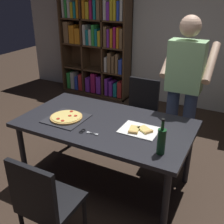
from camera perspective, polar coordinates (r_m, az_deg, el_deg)
name	(u,v)px	position (r m, az deg, el deg)	size (l,w,h in m)	color
ground_plane	(106,181)	(3.17, -1.29, -14.27)	(12.00, 12.00, 0.00)	#38281E
back_wall	(179,26)	(4.93, 13.91, 17.22)	(6.40, 0.10, 2.80)	silver
dining_table	(105,128)	(2.79, -1.43, -3.36)	(1.75, 0.98, 0.75)	#232328
chair_near_camera	(44,201)	(2.24, -14.08, -17.69)	(0.42, 0.42, 0.90)	black
chair_far_side	(140,108)	(3.66, 5.98, 0.74)	(0.42, 0.42, 0.90)	black
bookshelf	(96,45)	(5.36, -3.35, 13.87)	(1.40, 0.35, 1.95)	#513823
person_serving_pizza	(184,86)	(3.13, 14.89, 5.35)	(0.55, 0.54, 1.75)	#38476B
pepperoni_pizza_on_tray	(66,118)	(2.85, -9.59, -1.18)	(0.39, 0.39, 0.04)	#2D2D33
pizza_slices_on_towel	(139,130)	(2.60, 5.80, -3.81)	(0.36, 0.28, 0.03)	white
wine_bottle	(161,141)	(2.24, 10.34, -5.95)	(0.07, 0.07, 0.32)	#194723
kitchen_scissors	(86,132)	(2.58, -5.53, -4.17)	(0.19, 0.09, 0.01)	silver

